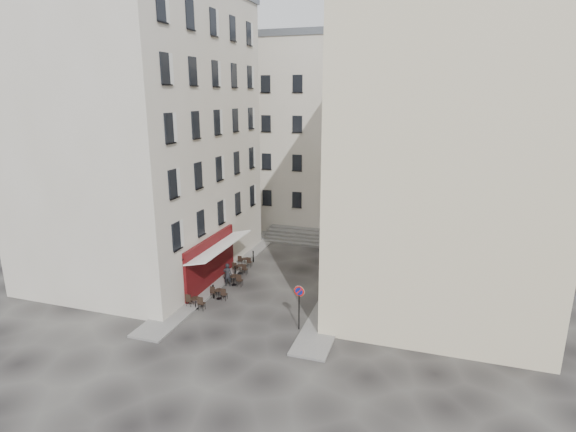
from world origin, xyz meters
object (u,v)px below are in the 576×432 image
at_px(bistro_table_a, 196,302).
at_px(pedestrian, 228,275).
at_px(no_parking_sign, 299,299).
at_px(bistro_table_b, 219,293).

bearing_deg(bistro_table_a, pedestrian, 84.06).
bearing_deg(pedestrian, no_parking_sign, 134.15).
relative_size(bistro_table_a, pedestrian, 0.77).
relative_size(bistro_table_b, pedestrian, 0.70).
height_order(no_parking_sign, bistro_table_b, no_parking_sign).
height_order(bistro_table_b, pedestrian, pedestrian).
xyz_separation_m(no_parking_sign, bistro_table_b, (-6.13, 2.20, -1.47)).
distance_m(bistro_table_a, bistro_table_b, 1.88).
bearing_deg(no_parking_sign, bistro_table_b, 166.96).
bearing_deg(bistro_table_a, bistro_table_b, 65.96).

